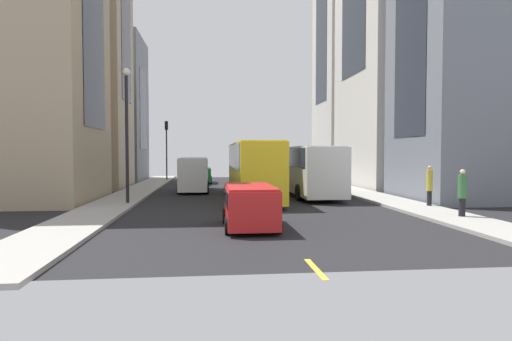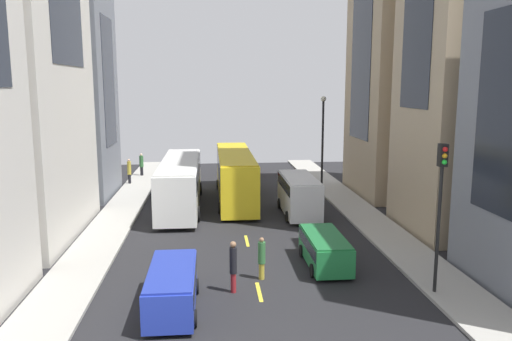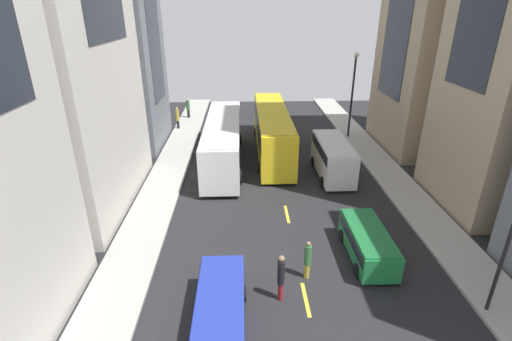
% 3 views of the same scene
% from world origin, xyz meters
% --- Properties ---
extents(ground_plane, '(42.65, 42.65, 0.00)m').
position_xyz_m(ground_plane, '(0.00, 0.00, 0.00)').
color(ground_plane, black).
extents(sidewalk_west, '(2.60, 44.00, 0.15)m').
position_xyz_m(sidewalk_west, '(-8.03, 0.00, 0.07)').
color(sidewalk_west, '#9E9B93').
rests_on(sidewalk_west, ground).
extents(sidewalk_east, '(2.60, 44.00, 0.15)m').
position_xyz_m(sidewalk_east, '(8.03, 0.00, 0.07)').
color(sidewalk_east, '#9E9B93').
rests_on(sidewalk_east, ground).
extents(lane_stripe_1, '(0.16, 2.00, 0.01)m').
position_xyz_m(lane_stripe_1, '(0.00, -14.00, 0.01)').
color(lane_stripe_1, yellow).
rests_on(lane_stripe_1, ground).
extents(lane_stripe_2, '(0.16, 2.00, 0.01)m').
position_xyz_m(lane_stripe_2, '(0.00, -7.00, 0.01)').
color(lane_stripe_2, yellow).
rests_on(lane_stripe_2, ground).
extents(lane_stripe_3, '(0.16, 2.00, 0.01)m').
position_xyz_m(lane_stripe_3, '(0.00, 0.00, 0.01)').
color(lane_stripe_3, yellow).
rests_on(lane_stripe_3, ground).
extents(lane_stripe_4, '(0.16, 2.00, 0.01)m').
position_xyz_m(lane_stripe_4, '(0.00, 7.00, 0.01)').
color(lane_stripe_4, yellow).
rests_on(lane_stripe_4, ground).
extents(lane_stripe_5, '(0.16, 2.00, 0.01)m').
position_xyz_m(lane_stripe_5, '(0.00, 14.00, 0.01)').
color(lane_stripe_5, yellow).
rests_on(lane_stripe_5, ground).
extents(lane_stripe_6, '(0.16, 2.00, 0.01)m').
position_xyz_m(lane_stripe_6, '(0.00, 21.00, 0.01)').
color(lane_stripe_6, yellow).
rests_on(lane_stripe_6, ground).
extents(building_west_2, '(7.14, 7.59, 17.46)m').
position_xyz_m(building_west_2, '(-13.06, 5.89, 8.73)').
color(building_west_2, slate).
rests_on(building_west_2, ground).
extents(building_east_2, '(9.76, 8.71, 19.67)m').
position_xyz_m(building_east_2, '(14.36, 4.32, 9.83)').
color(building_east_2, tan).
rests_on(building_east_2, ground).
extents(city_bus_white, '(2.80, 12.78, 3.35)m').
position_xyz_m(city_bus_white, '(-4.06, 1.25, 2.01)').
color(city_bus_white, silver).
rests_on(city_bus_white, ground).
extents(streetcar_yellow, '(2.70, 13.30, 3.59)m').
position_xyz_m(streetcar_yellow, '(-0.12, 3.28, 2.12)').
color(streetcar_yellow, yellow).
rests_on(streetcar_yellow, ground).
extents(delivery_van_white, '(2.25, 5.89, 2.58)m').
position_xyz_m(delivery_van_white, '(3.85, -1.61, 1.51)').
color(delivery_van_white, white).
rests_on(delivery_van_white, ground).
extents(car_green_0, '(1.89, 4.41, 1.51)m').
position_xyz_m(car_green_0, '(3.40, -11.21, 0.89)').
color(car_green_0, '#1E7238').
rests_on(car_green_0, ground).
extents(car_red_1, '(2.05, 4.05, 1.66)m').
position_xyz_m(car_red_1, '(1.10, 14.84, 0.98)').
color(car_red_1, red).
rests_on(car_red_1, ground).
extents(car_blue_2, '(1.94, 4.75, 1.64)m').
position_xyz_m(car_blue_2, '(-3.47, -15.36, 0.97)').
color(car_blue_2, '#2338AD').
rests_on(car_blue_2, ground).
extents(pedestrian_crossing_near, '(0.37, 0.37, 2.07)m').
position_xyz_m(pedestrian_crossing_near, '(-8.37, 13.62, 1.24)').
color(pedestrian_crossing_near, black).
rests_on(pedestrian_crossing_near, ground).
extents(pedestrian_walking_far, '(0.33, 0.33, 2.11)m').
position_xyz_m(pedestrian_walking_far, '(-8.90, 9.73, 1.27)').
color(pedestrian_walking_far, black).
rests_on(pedestrian_walking_far, ground).
extents(pedestrian_crossing_mid, '(0.33, 0.33, 1.91)m').
position_xyz_m(pedestrian_crossing_mid, '(0.25, -12.60, 1.01)').
color(pedestrian_crossing_mid, gold).
rests_on(pedestrian_crossing_mid, ground).
extents(pedestrian_waiting_curb, '(0.30, 0.30, 2.20)m').
position_xyz_m(pedestrian_waiting_curb, '(-1.06, -13.93, 1.20)').
color(pedestrian_waiting_curb, maroon).
rests_on(pedestrian_waiting_curb, ground).
extents(streetlamp_near, '(0.44, 0.44, 7.48)m').
position_xyz_m(streetlamp_near, '(7.23, 6.67, 4.70)').
color(streetlamp_near, black).
rests_on(streetlamp_near, ground).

